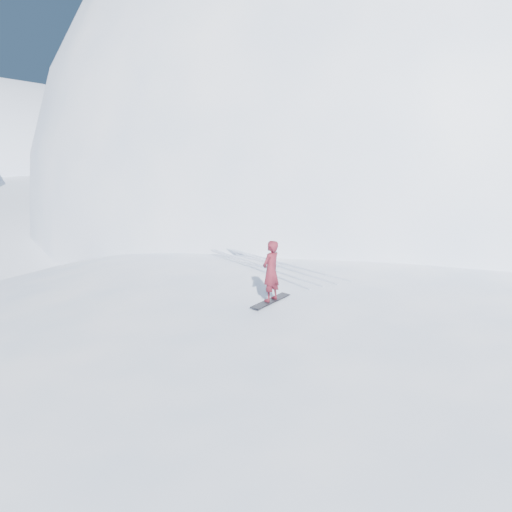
# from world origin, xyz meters

# --- Properties ---
(ground) EXTENTS (400.00, 400.00, 0.00)m
(ground) POSITION_xyz_m (0.00, 0.00, 0.00)
(ground) COLOR white
(ground) RESTS_ON ground
(near_ridge) EXTENTS (36.00, 28.00, 4.80)m
(near_ridge) POSITION_xyz_m (1.00, 3.00, 0.00)
(near_ridge) COLOR white
(near_ridge) RESTS_ON ground
(summit_peak) EXTENTS (60.00, 56.00, 56.00)m
(summit_peak) POSITION_xyz_m (22.00, 26.00, 0.00)
(summit_peak) COLOR white
(summit_peak) RESTS_ON ground
(peak_shoulder) EXTENTS (28.00, 24.00, 18.00)m
(peak_shoulder) POSITION_xyz_m (10.00, 20.00, 0.00)
(peak_shoulder) COLOR white
(peak_shoulder) RESTS_ON ground
(wind_bumps) EXTENTS (16.00, 14.40, 1.00)m
(wind_bumps) POSITION_xyz_m (-0.56, 2.12, 0.00)
(wind_bumps) COLOR white
(wind_bumps) RESTS_ON ground
(snowboard) EXTENTS (1.53, 0.98, 0.03)m
(snowboard) POSITION_xyz_m (-1.95, 2.30, 2.41)
(snowboard) COLOR black
(snowboard) RESTS_ON near_ridge
(snowboarder) EXTENTS (0.76, 0.67, 1.76)m
(snowboarder) POSITION_xyz_m (-1.95, 2.30, 3.30)
(snowboarder) COLOR maroon
(snowboarder) RESTS_ON snowboard
(board_tracks) EXTENTS (2.73, 5.92, 0.04)m
(board_tracks) POSITION_xyz_m (-0.34, 5.67, 2.42)
(board_tracks) COLOR silver
(board_tracks) RESTS_ON ground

